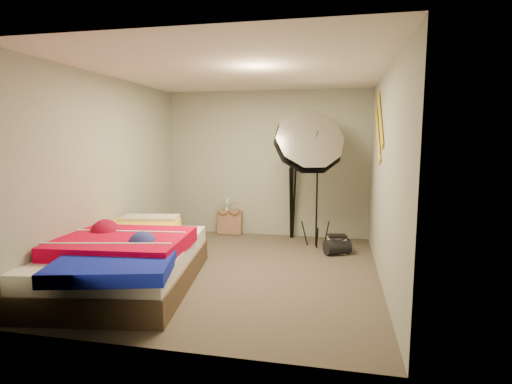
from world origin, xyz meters
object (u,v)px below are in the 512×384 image
(tote_bag, at_px, (230,222))
(camera_tripod, at_px, (292,194))
(camera_case, at_px, (337,245))
(duffel_bag, at_px, (337,247))
(wrapping_roll, at_px, (227,216))
(photo_umbrella, at_px, (308,144))
(bed, at_px, (126,259))

(tote_bag, bearing_deg, camera_tripod, -2.66)
(camera_case, relative_size, duffel_bag, 0.68)
(wrapping_roll, xyz_separation_m, camera_case, (1.93, -0.83, -0.19))
(duffel_bag, relative_size, photo_umbrella, 0.16)
(wrapping_roll, distance_m, photo_umbrella, 2.07)
(wrapping_roll, bearing_deg, duffel_bag, -24.93)
(tote_bag, bearing_deg, bed, -101.87)
(wrapping_roll, xyz_separation_m, photo_umbrella, (1.47, -0.67, 1.29))
(camera_tripod, bearing_deg, bed, -121.58)
(tote_bag, xyz_separation_m, camera_case, (1.87, -0.83, -0.09))
(camera_case, distance_m, camera_tripod, 1.28)
(camera_case, xyz_separation_m, camera_tripod, (-0.77, 0.80, 0.64))
(wrapping_roll, height_order, photo_umbrella, photo_umbrella)
(bed, relative_size, photo_umbrella, 1.12)
(bed, bearing_deg, camera_case, 37.54)
(tote_bag, bearing_deg, camera_case, -24.92)
(camera_case, bearing_deg, bed, -152.49)
(tote_bag, bearing_deg, photo_umbrella, -26.39)
(camera_case, bearing_deg, wrapping_roll, 146.69)
(wrapping_roll, bearing_deg, camera_case, -23.28)
(wrapping_roll, height_order, camera_case, wrapping_roll)
(photo_umbrella, xyz_separation_m, camera_tripod, (-0.30, 0.64, -0.84))
(bed, xyz_separation_m, photo_umbrella, (1.92, 1.99, 1.28))
(camera_tripod, bearing_deg, wrapping_roll, 178.40)
(bed, bearing_deg, duffel_bag, 36.39)
(wrapping_roll, height_order, camera_tripod, camera_tripod)
(tote_bag, distance_m, duffel_bag, 2.09)
(wrapping_roll, distance_m, camera_case, 2.11)
(camera_case, relative_size, photo_umbrella, 0.11)
(bed, bearing_deg, camera_tripod, 58.42)
(tote_bag, height_order, wrapping_roll, wrapping_roll)
(photo_umbrella, bearing_deg, bed, -133.95)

